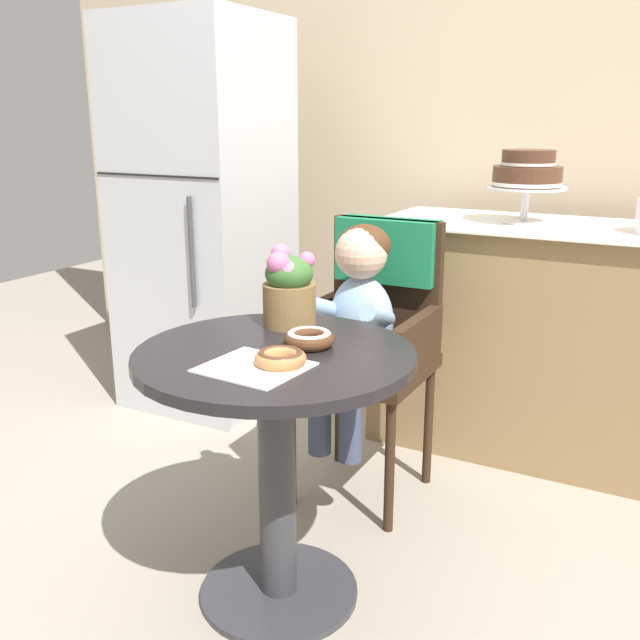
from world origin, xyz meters
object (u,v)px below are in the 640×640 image
(seated_child, at_px, (357,313))
(tiered_cake_stand, at_px, (527,175))
(cafe_table, at_px, (276,427))
(refrigerator, at_px, (203,219))
(flower_vase, at_px, (289,286))
(donut_mid, at_px, (309,338))
(donut_front, at_px, (280,358))
(wicker_chair, at_px, (376,313))

(seated_child, height_order, tiered_cake_stand, tiered_cake_stand)
(cafe_table, bearing_deg, refrigerator, 133.67)
(seated_child, bearing_deg, tiered_cake_stand, 64.47)
(cafe_table, distance_m, flower_vase, 0.40)
(cafe_table, height_order, donut_mid, donut_mid)
(cafe_table, distance_m, donut_mid, 0.25)
(donut_front, bearing_deg, flower_vase, 116.93)
(tiered_cake_stand, bearing_deg, donut_front, -99.99)
(flower_vase, distance_m, tiered_cake_stand, 1.18)
(donut_front, bearing_deg, refrigerator, 133.31)
(cafe_table, xyz_separation_m, donut_mid, (0.06, 0.07, 0.23))
(tiered_cake_stand, bearing_deg, cafe_table, -103.68)
(wicker_chair, bearing_deg, donut_front, -80.21)
(seated_child, relative_size, tiered_cake_stand, 2.42)
(wicker_chair, relative_size, donut_mid, 7.27)
(cafe_table, distance_m, seated_child, 0.59)
(seated_child, height_order, flower_vase, seated_child)
(seated_child, distance_m, refrigerator, 1.16)
(donut_front, xyz_separation_m, refrigerator, (-1.12, 1.19, 0.11))
(donut_front, bearing_deg, tiered_cake_stand, 80.01)
(seated_child, bearing_deg, donut_mid, -79.00)
(cafe_table, height_order, tiered_cake_stand, tiered_cake_stand)
(donut_front, bearing_deg, cafe_table, 128.49)
(donut_front, height_order, tiered_cake_stand, tiered_cake_stand)
(seated_child, xyz_separation_m, flower_vase, (-0.05, -0.35, 0.16))
(wicker_chair, height_order, tiered_cake_stand, tiered_cake_stand)
(refrigerator, bearing_deg, donut_mid, -42.80)
(seated_child, bearing_deg, flower_vase, -97.89)
(wicker_chair, relative_size, seated_child, 1.31)
(seated_child, bearing_deg, donut_front, -80.67)
(tiered_cake_stand, bearing_deg, seated_child, -115.53)
(flower_vase, xyz_separation_m, refrigerator, (-0.97, 0.88, 0.02))
(wicker_chair, relative_size, flower_vase, 4.20)
(seated_child, relative_size, donut_front, 5.82)
(donut_front, bearing_deg, donut_mid, 94.19)
(refrigerator, bearing_deg, flower_vase, -42.46)
(donut_mid, xyz_separation_m, flower_vase, (-0.14, 0.14, 0.09))
(donut_front, xyz_separation_m, donut_mid, (-0.01, 0.16, 0.00))
(wicker_chair, relative_size, tiered_cake_stand, 3.18)
(flower_vase, bearing_deg, refrigerator, 137.54)
(wicker_chair, bearing_deg, refrigerator, 161.64)
(cafe_table, xyz_separation_m, refrigerator, (-1.05, 1.10, 0.34))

